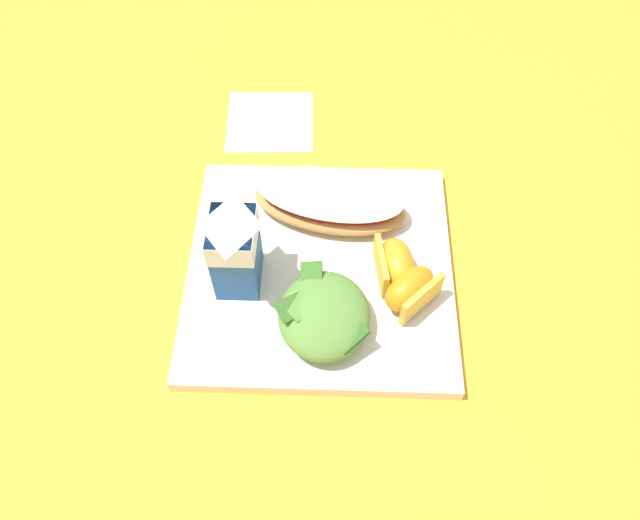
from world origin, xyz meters
TOP-DOWN VIEW (x-y plane):
  - ground at (0.00, 0.00)m, footprint 3.00×3.00m
  - white_plate at (0.00, 0.00)m, footprint 0.28×0.28m
  - cheesy_pizza_bread at (0.07, -0.01)m, footprint 0.11×0.18m
  - green_salad_pile at (-0.07, -0.01)m, footprint 0.10×0.09m
  - milk_carton at (-0.02, 0.08)m, footprint 0.06×0.04m
  - orange_wedge_front at (-0.04, -0.09)m, footprint 0.07×0.07m
  - orange_wedge_middle at (-0.01, -0.08)m, footprint 0.06×0.05m
  - paper_napkin at (0.23, 0.07)m, footprint 0.11×0.11m

SIDE VIEW (x-z plane):
  - ground at x=0.00m, z-range 0.00..0.00m
  - paper_napkin at x=0.23m, z-range 0.00..0.00m
  - white_plate at x=0.00m, z-range 0.00..0.02m
  - cheesy_pizza_bread at x=0.07m, z-range 0.02..0.05m
  - orange_wedge_front at x=-0.04m, z-range 0.02..0.06m
  - orange_wedge_middle at x=-0.01m, z-range 0.02..0.06m
  - green_salad_pile at x=-0.07m, z-range 0.01..0.06m
  - milk_carton at x=-0.02m, z-range 0.02..0.13m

